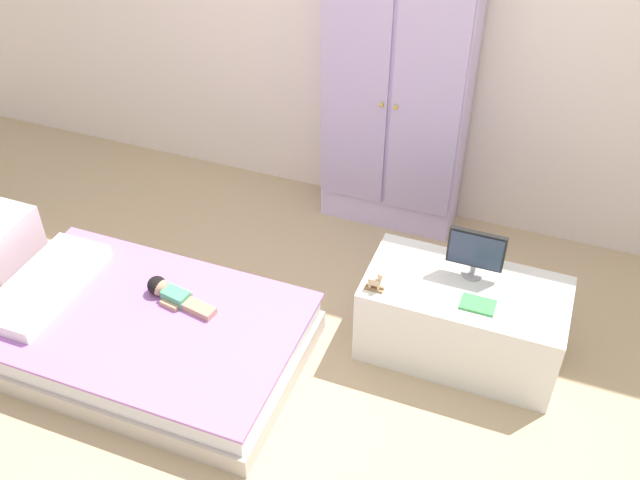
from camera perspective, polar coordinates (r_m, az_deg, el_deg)
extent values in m
cube|color=tan|center=(3.56, -2.23, -10.70)|extent=(10.00, 10.00, 0.02)
cube|color=beige|center=(3.70, -13.40, -8.08)|extent=(1.51, 0.95, 0.12)
cube|color=silver|center=(3.62, -13.67, -6.82)|extent=(1.47, 0.91, 0.12)
cube|color=#B270C6|center=(3.57, -13.83, -6.09)|extent=(1.50, 0.94, 0.02)
cube|color=white|center=(3.84, -20.94, -3.31)|extent=(0.32, 0.68, 0.07)
cube|color=#4CA375|center=(3.60, -11.36, -4.41)|extent=(0.14, 0.10, 0.06)
cube|color=tan|center=(3.54, -9.36, -5.24)|extent=(0.16, 0.06, 0.04)
cube|color=tan|center=(3.52, -9.72, -5.59)|extent=(0.16, 0.06, 0.04)
cube|color=tan|center=(3.63, -10.80, -4.12)|extent=(0.10, 0.04, 0.03)
cube|color=tan|center=(3.58, -11.87, -5.10)|extent=(0.10, 0.04, 0.03)
sphere|color=tan|center=(3.64, -12.66, -3.63)|extent=(0.09, 0.09, 0.09)
sphere|color=black|center=(3.65, -12.80, -3.54)|extent=(0.10, 0.10, 0.10)
cube|color=silver|center=(4.06, 6.12, 11.53)|extent=(0.80, 0.26, 1.69)
cube|color=#AF9DC9|center=(3.97, 2.77, 11.71)|extent=(0.37, 0.02, 1.39)
cube|color=#AF9DC9|center=(3.88, 8.44, 10.64)|extent=(0.37, 0.02, 1.39)
sphere|color=gold|center=(3.93, 4.89, 10.63)|extent=(0.02, 0.02, 0.02)
sphere|color=gold|center=(3.91, 6.02, 10.41)|extent=(0.02, 0.02, 0.02)
cube|color=silver|center=(3.57, 11.17, -6.18)|extent=(0.95, 0.49, 0.43)
cylinder|color=#99999E|center=(3.48, 11.96, -2.66)|extent=(0.10, 0.10, 0.01)
cylinder|color=#99999E|center=(3.46, 12.02, -2.29)|extent=(0.02, 0.02, 0.05)
cube|color=black|center=(3.38, 12.30, -0.72)|extent=(0.26, 0.02, 0.20)
cube|color=#28334C|center=(3.37, 12.25, -0.86)|extent=(0.24, 0.01, 0.18)
cube|color=#8E6642|center=(3.35, 4.39, -3.69)|extent=(0.09, 0.01, 0.01)
cube|color=#8E6642|center=(3.33, 4.26, -3.97)|extent=(0.09, 0.01, 0.01)
cube|color=#D1B289|center=(3.31, 4.36, -3.28)|extent=(0.06, 0.03, 0.03)
cylinder|color=#D1B289|center=(3.33, 4.73, -3.61)|extent=(0.01, 0.01, 0.02)
cylinder|color=#D1B289|center=(3.32, 4.63, -3.81)|extent=(0.01, 0.01, 0.02)
cylinder|color=#D1B289|center=(3.34, 4.05, -3.44)|extent=(0.01, 0.01, 0.02)
cylinder|color=#D1B289|center=(3.33, 3.95, -3.64)|extent=(0.01, 0.01, 0.02)
cylinder|color=#D1B289|center=(3.29, 4.80, -3.06)|extent=(0.02, 0.02, 0.02)
sphere|color=#D1B289|center=(3.28, 4.82, -2.83)|extent=(0.03, 0.03, 0.03)
cube|color=#429E51|center=(3.33, 12.42, -5.03)|extent=(0.16, 0.10, 0.01)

